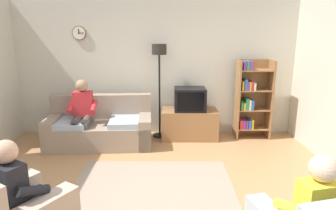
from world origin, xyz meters
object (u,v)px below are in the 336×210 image
object	(u,v)px
floor_lamp	(158,65)
tv	(188,99)
person_in_right_armchair	(308,207)
person_on_couch	(81,110)
couch	(99,129)
tv_stand	(188,124)
bookshelf	(249,99)
person_in_left_armchair	(18,188)

from	to	relation	value
floor_lamp	tv	bearing A→B (deg)	-11.76
floor_lamp	person_in_right_armchair	size ratio (longest dim) A/B	1.65
tv	person_on_couch	xyz separation A→B (m)	(-1.97, -0.45, -0.10)
person_on_couch	couch	bearing A→B (deg)	21.45
tv_stand	person_in_right_armchair	xyz separation A→B (m)	(0.78, -3.36, 0.31)
tv_stand	person_on_couch	size ratio (longest dim) A/B	0.89
couch	tv	world-z (taller)	tv
person_on_couch	bookshelf	bearing A→B (deg)	9.63
person_on_couch	person_in_right_armchair	size ratio (longest dim) A/B	1.11
couch	person_in_left_armchair	bearing A→B (deg)	-93.37
couch	person_in_right_armchair	bearing A→B (deg)	-50.45
couch	tv_stand	world-z (taller)	couch
person_in_right_armchair	tv_stand	bearing A→B (deg)	103.13
couch	bookshelf	world-z (taller)	bookshelf
tv_stand	tv	bearing A→B (deg)	-90.00
person_in_left_armchair	person_in_right_armchair	distance (m)	2.66
bookshelf	tv	bearing A→B (deg)	-175.53
couch	floor_lamp	world-z (taller)	floor_lamp
couch	bookshelf	distance (m)	2.97
tv_stand	tv	distance (m)	0.51
couch	tv	distance (m)	1.79
bookshelf	floor_lamp	xyz separation A→B (m)	(-1.80, 0.03, 0.66)
tv_stand	person_in_right_armchair	size ratio (longest dim) A/B	0.98
person_on_couch	tv_stand	bearing A→B (deg)	13.39
person_in_left_armchair	tv_stand	bearing A→B (deg)	58.63
floor_lamp	person_in_right_armchair	distance (m)	3.82
tv	floor_lamp	bearing A→B (deg)	168.24
person_on_couch	person_in_left_armchair	bearing A→B (deg)	-87.27
person_in_right_armchair	bookshelf	bearing A→B (deg)	82.92
bookshelf	floor_lamp	bearing A→B (deg)	179.09
couch	tv	bearing A→B (deg)	11.20
floor_lamp	person_in_right_armchair	xyz separation A→B (m)	(1.38, -3.46, -0.85)
couch	person_in_left_armchair	xyz separation A→B (m)	(-0.16, -2.68, 0.29)
tv_stand	person_in_right_armchair	bearing A→B (deg)	-76.87
tv	bookshelf	bearing A→B (deg)	4.47
tv	person_in_left_armchair	xyz separation A→B (m)	(-1.85, -3.01, -0.20)
tv_stand	person_in_left_armchair	xyz separation A→B (m)	(-1.85, -3.04, 0.31)
tv	person_in_left_armchair	world-z (taller)	person_in_left_armchair
tv	bookshelf	xyz separation A→B (m)	(1.21, 0.09, -0.01)
floor_lamp	person_on_couch	xyz separation A→B (m)	(-1.38, -0.57, -0.75)
bookshelf	person_on_couch	bearing A→B (deg)	-170.37
tv_stand	bookshelf	size ratio (longest dim) A/B	0.71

